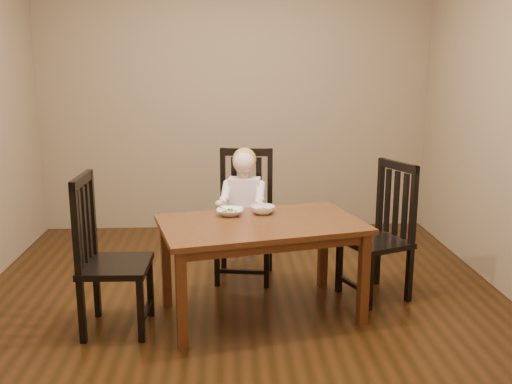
{
  "coord_description": "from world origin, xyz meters",
  "views": [
    {
      "loc": [
        -0.11,
        -3.93,
        1.73
      ],
      "look_at": [
        0.12,
        0.25,
        0.78
      ],
      "focal_mm": 40.0,
      "sensor_mm": 36.0,
      "label": 1
    }
  ],
  "objects": [
    {
      "name": "room",
      "position": [
        0.0,
        0.0,
        1.35
      ],
      "size": [
        4.01,
        4.01,
        2.71
      ],
      "color": "#3C200C",
      "rests_on": "ground"
    },
    {
      "name": "toddler",
      "position": [
        0.04,
        0.48,
        0.65
      ],
      "size": [
        0.39,
        0.46,
        0.57
      ],
      "primitive_type": null,
      "rotation": [
        0.0,
        0.0,
        3.0
      ],
      "color": "white",
      "rests_on": "chair_child"
    },
    {
      "name": "chair_child",
      "position": [
        0.04,
        0.54,
        0.5
      ],
      "size": [
        0.51,
        0.49,
        1.05
      ],
      "rotation": [
        0.0,
        0.0,
        3.0
      ],
      "color": "black",
      "rests_on": "room"
    },
    {
      "name": "chair_left",
      "position": [
        -0.88,
        -0.38,
        0.5
      ],
      "size": [
        0.44,
        0.46,
        1.04
      ],
      "rotation": [
        0.0,
        0.0,
        -1.6
      ],
      "color": "black",
      "rests_on": "room"
    },
    {
      "name": "chair_right",
      "position": [
        1.04,
        0.08,
        0.49
      ],
      "size": [
        0.56,
        0.57,
        1.02
      ],
      "rotation": [
        0.0,
        0.0,
        1.97
      ],
      "color": "black",
      "rests_on": "room"
    },
    {
      "name": "bowl_peas",
      "position": [
        -0.08,
        -0.03,
        0.7
      ],
      "size": [
        0.21,
        0.21,
        0.05
      ],
      "primitive_type": "imported",
      "rotation": [
        0.0,
        0.0,
        -0.12
      ],
      "color": "white",
      "rests_on": "dining_table"
    },
    {
      "name": "fork",
      "position": [
        -0.11,
        -0.06,
        0.72
      ],
      "size": [
        0.12,
        0.06,
        0.05
      ],
      "rotation": [
        0.0,
        0.0,
        1.2
      ],
      "color": "silver",
      "rests_on": "bowl_peas"
    },
    {
      "name": "dining_table",
      "position": [
        0.13,
        -0.21,
        0.59
      ],
      "size": [
        1.5,
        1.1,
        0.67
      ],
      "rotation": [
        0.0,
        0.0,
        0.24
      ],
      "color": "#482110",
      "rests_on": "room"
    },
    {
      "name": "bowl_veg",
      "position": [
        0.15,
        0.01,
        0.7
      ],
      "size": [
        0.21,
        0.21,
        0.05
      ],
      "primitive_type": "imported",
      "rotation": [
        0.0,
        0.0,
        -0.22
      ],
      "color": "white",
      "rests_on": "dining_table"
    }
  ]
}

